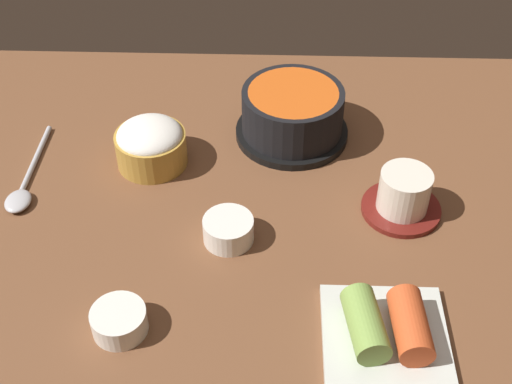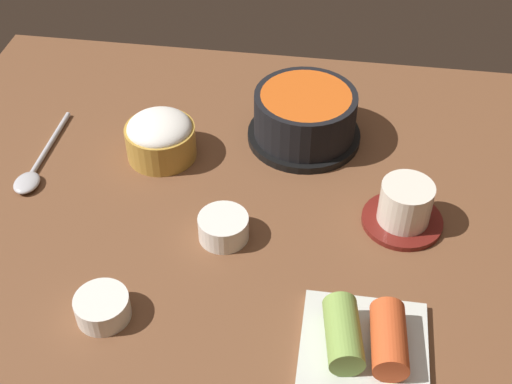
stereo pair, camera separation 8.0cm
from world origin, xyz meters
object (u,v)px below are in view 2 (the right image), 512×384
tea_cup_with_saucer (405,207)px  kimchi_plate (365,342)px  stone_pot (305,117)px  side_bowl_near (102,307)px  rice_bowl (160,136)px  banchan_cup_center (223,227)px  spoon (34,170)px

tea_cup_with_saucer → kimchi_plate: 22.10cm
stone_pot → side_bowl_near: stone_pot is taller
rice_bowl → side_bowl_near: 30.38cm
rice_bowl → banchan_cup_center: rice_bowl is taller
side_bowl_near → kimchi_plate: bearing=-1.1°
side_bowl_near → spoon: (-17.97, 23.42, -1.06)cm
tea_cup_with_saucer → spoon: (-53.23, 2.40, -2.39)cm
kimchi_plate → spoon: size_ratio=0.74×
stone_pot → spoon: 40.90cm
rice_bowl → banchan_cup_center: bearing=-51.5°
stone_pot → side_bowl_near: size_ratio=2.67×
tea_cup_with_saucer → kimchi_plate: size_ratio=0.76×
stone_pot → side_bowl_near: (-20.27, -37.51, -2.45)cm
kimchi_plate → spoon: bearing=153.8°
rice_bowl → spoon: rice_bowl is taller
kimchi_plate → spoon: kimchi_plate is taller
stone_pot → rice_bowl: stone_pot is taller
kimchi_plate → side_bowl_near: size_ratio=2.21×
tea_cup_with_saucer → side_bowl_near: tea_cup_with_saucer is taller
rice_bowl → banchan_cup_center: 19.78cm
kimchi_plate → rice_bowl: bearing=135.3°
kimchi_plate → spoon: (-48.75, 24.02, -1.33)cm
tea_cup_with_saucer → kimchi_plate: tea_cup_with_saucer is taller
banchan_cup_center → rice_bowl: bearing=128.5°
tea_cup_with_saucer → banchan_cup_center: size_ratio=1.63×
kimchi_plate → tea_cup_with_saucer: bearing=78.3°
kimchi_plate → stone_pot: bearing=105.4°
banchan_cup_center → stone_pot: bearing=69.4°
tea_cup_with_saucer → side_bowl_near: 41.07cm
spoon → tea_cup_with_saucer: bearing=-2.6°
side_bowl_near → spoon: bearing=127.5°
rice_bowl → side_bowl_near: size_ratio=1.59×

